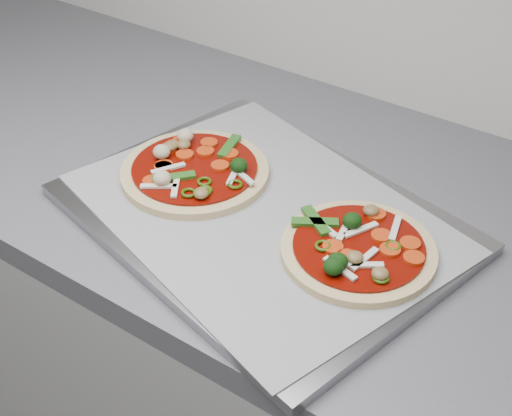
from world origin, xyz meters
The scene contains 6 objects.
base_cabinet centered at (0.00, 1.30, 0.43)m, with size 3.60×0.60×0.86m, color #B0B1AE.
countertop centered at (0.00, 1.30, 0.88)m, with size 3.60×0.60×0.04m, color slate.
baking_tray centered at (0.39, 1.22, 0.91)m, with size 0.49×0.36×0.02m, color gray.
parchment centered at (0.39, 1.22, 0.92)m, with size 0.47×0.34×0.00m, color #9A9A9F.
pizza_left centered at (0.27, 1.23, 0.93)m, with size 0.28×0.28×0.03m.
pizza_right centered at (0.53, 1.21, 0.93)m, with size 0.26×0.26×0.03m.
Camera 1 is at (0.80, 0.62, 1.48)m, focal length 50.00 mm.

